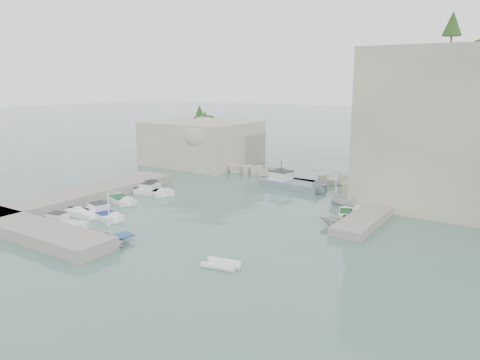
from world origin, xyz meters
The scene contains 22 objects.
ground centered at (0.00, 0.00, 0.00)m, with size 400.00×400.00×0.00m, color #4C7367.
cliff_terrace centered at (13.00, 18.00, 1.25)m, with size 8.00×10.00×2.50m, color beige.
outcrop_west centered at (-20.00, 25.00, 3.50)m, with size 16.00×14.00×7.00m, color beige.
quay_west centered at (-17.00, -1.00, 0.55)m, with size 5.00×24.00×1.10m, color #9E9689.
quay_south centered at (-10.00, -12.50, 0.55)m, with size 18.00×4.00×1.10m, color #9E9689.
ledge_east centered at (13.50, 10.00, 0.40)m, with size 3.00×16.00×0.80m, color #9E9689.
breakwater centered at (-1.00, 22.00, 0.70)m, with size 28.00×3.00×1.40m, color beige.
motorboat_a centered at (-12.45, 5.71, 0.00)m, with size 6.33×1.88×1.40m, color silver, non-canonical shape.
motorboat_b centered at (-11.97, 4.99, 0.00)m, with size 5.25×1.72×1.40m, color white, non-canonical shape.
motorboat_c centered at (-12.62, 0.17, 0.00)m, with size 5.33×1.94×0.70m, color silver, non-canonical shape.
motorboat_d centered at (-9.56, -4.92, 0.00)m, with size 6.33×1.88×1.40m, color white, non-canonical shape.
motorboat_e centered at (-11.53, -5.81, 0.00)m, with size 4.18×1.71×0.70m, color white, non-canonical shape.
motorboat_f centered at (-10.09, -9.17, 0.00)m, with size 5.31×1.58×1.40m, color silver, non-canonical shape.
rowboat centered at (-2.68, -9.99, 0.00)m, with size 3.02×4.23×0.88m, color silver.
inflatable_dinghy centered at (8.06, -8.80, 0.00)m, with size 2.93×1.42×0.44m, color silver, non-canonical shape.
tender_east_a centered at (11.70, 5.22, 0.00)m, with size 2.92×3.38×1.78m, color silver.
tender_east_b centered at (11.05, 8.82, 0.00)m, with size 3.87×1.32×0.70m, color white, non-canonical shape.
tender_east_c centered at (11.96, 11.18, 0.00)m, with size 4.56×1.47×0.70m, color silver, non-canonical shape.
tender_east_d centered at (9.11, 12.65, 0.00)m, with size 1.45×3.84×1.49m, color silver.
work_boat centered at (0.62, 17.22, 0.00)m, with size 9.50×2.81×2.20m, color slate, non-canonical shape.
rowboat_mast centered at (-2.68, -9.99, 2.54)m, with size 0.10×0.10×4.20m, color white.
vegetation centered at (17.83, 24.40, 17.93)m, with size 53.48×13.88×13.40m.
Camera 1 is at (27.31, -35.46, 13.74)m, focal length 35.00 mm.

